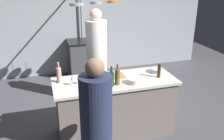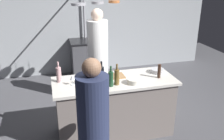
{
  "view_description": "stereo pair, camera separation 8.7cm",
  "coord_description": "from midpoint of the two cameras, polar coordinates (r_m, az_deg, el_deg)",
  "views": [
    {
      "loc": [
        -0.98,
        -3.16,
        2.34
      ],
      "look_at": [
        0.0,
        0.15,
        1.0
      ],
      "focal_mm": 39.56,
      "sensor_mm": 36.0,
      "label": 1
    },
    {
      "loc": [
        -0.89,
        -3.19,
        2.34
      ],
      "look_at": [
        0.0,
        0.15,
        1.0
      ],
      "focal_mm": 39.56,
      "sensor_mm": 36.0,
      "label": 2
    }
  ],
  "objects": [
    {
      "name": "wine_bottle_green",
      "position": [
        3.37,
        -0.87,
        -2.0
      ],
      "size": [
        0.07,
        0.07,
        0.29
      ],
      "color": "#193D23",
      "rests_on": "kitchen_island"
    },
    {
      "name": "mixing_bowl_steel",
      "position": [
        3.94,
        9.71,
        -0.07
      ],
      "size": [
        0.21,
        0.21,
        0.06
      ],
      "primitive_type": "cylinder",
      "color": "#B7B7BC",
      "rests_on": "kitchen_island"
    },
    {
      "name": "mixing_bowl_ceramic",
      "position": [
        3.5,
        4.48,
        -2.54
      ],
      "size": [
        0.19,
        0.19,
        0.07
      ],
      "primitive_type": "cylinder",
      "color": "silver",
      "rests_on": "kitchen_island"
    },
    {
      "name": "pepper_mill",
      "position": [
        3.72,
        10.16,
        -0.17
      ],
      "size": [
        0.05,
        0.05,
        0.21
      ],
      "primitive_type": "cylinder",
      "color": "#382319",
      "rests_on": "kitchen_island"
    },
    {
      "name": "kitchen_island",
      "position": [
        3.81,
        -0.02,
        -8.49
      ],
      "size": [
        1.8,
        0.72,
        0.9
      ],
      "color": "slate",
      "rests_on": "ground_plane"
    },
    {
      "name": "wine_glass_near_left_guest",
      "position": [
        3.46,
        -7.9,
        -1.71
      ],
      "size": [
        0.07,
        0.07,
        0.15
      ],
      "color": "silver",
      "rests_on": "kitchen_island"
    },
    {
      "name": "cutting_board",
      "position": [
        3.71,
        -0.28,
        -1.45
      ],
      "size": [
        0.32,
        0.22,
        0.02
      ],
      "primitive_type": "cube",
      "color": "#997047",
      "rests_on": "kitchen_island"
    },
    {
      "name": "ground_plane",
      "position": [
        4.05,
        -0.02,
        -14.07
      ],
      "size": [
        9.0,
        9.0,
        0.0
      ],
      "primitive_type": "plane",
      "color": "#4C4C51"
    },
    {
      "name": "back_wall",
      "position": [
        6.18,
        -7.65,
        11.33
      ],
      "size": [
        6.4,
        0.16,
        2.6
      ],
      "primitive_type": "cube",
      "color": "#9EA3A8",
      "rests_on": "ground_plane"
    },
    {
      "name": "guest_left",
      "position": [
        2.74,
        -4.53,
        -14.56
      ],
      "size": [
        0.34,
        0.34,
        1.6
      ],
      "color": "#262D4C",
      "rests_on": "ground_plane"
    },
    {
      "name": "wine_bottle_amber",
      "position": [
        3.42,
        0.51,
        -1.56
      ],
      "size": [
        0.07,
        0.07,
        0.3
      ],
      "color": "brown",
      "rests_on": "kitchen_island"
    },
    {
      "name": "mixing_bowl_wooden",
      "position": [
        3.7,
        -5.54,
        -1.22
      ],
      "size": [
        0.15,
        0.15,
        0.07
      ],
      "primitive_type": "cylinder",
      "color": "brown",
      "rests_on": "kitchen_island"
    },
    {
      "name": "wine_bottle_rose",
      "position": [
        3.57,
        -12.86,
        -1.09
      ],
      "size": [
        0.07,
        0.07,
        0.3
      ],
      "color": "#B78C8E",
      "rests_on": "kitchen_island"
    },
    {
      "name": "wine_bottle_dark",
      "position": [
        3.45,
        -3.04,
        -1.16
      ],
      "size": [
        0.07,
        0.07,
        0.33
      ],
      "color": "black",
      "rests_on": "kitchen_island"
    },
    {
      "name": "chef",
      "position": [
        4.62,
        -4.08,
        2.09
      ],
      "size": [
        0.38,
        0.38,
        1.79
      ],
      "color": "white",
      "rests_on": "ground_plane"
    },
    {
      "name": "overhead_pot_rack",
      "position": [
        5.15,
        -6.11,
        13.52
      ],
      "size": [
        0.88,
        1.53,
        2.17
      ],
      "color": "gray",
      "rests_on": "ground_plane"
    },
    {
      "name": "stove_range",
      "position": [
        6.01,
        -6.65,
        2.68
      ],
      "size": [
        0.8,
        0.64,
        0.89
      ],
      "color": "#47474C",
      "rests_on": "ground_plane"
    },
    {
      "name": "wine_glass_near_right_guest",
      "position": [
        3.45,
        -9.76,
        -1.9
      ],
      "size": [
        0.07,
        0.07,
        0.15
      ],
      "color": "silver",
      "rests_on": "kitchen_island"
    }
  ]
}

